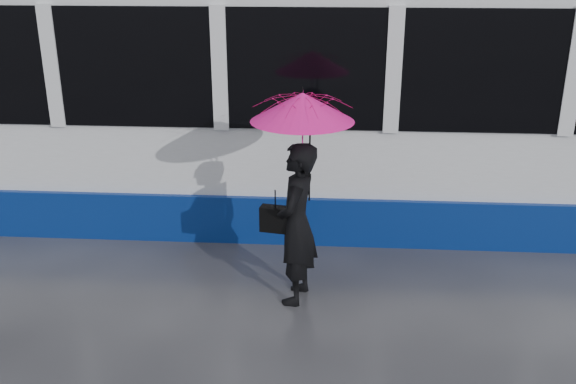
{
  "coord_description": "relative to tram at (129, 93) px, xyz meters",
  "views": [
    {
      "loc": [
        1.2,
        -6.1,
        3.48
      ],
      "look_at": [
        0.76,
        0.21,
        1.1
      ],
      "focal_mm": 40.0,
      "sensor_mm": 36.0,
      "label": 1
    }
  ],
  "objects": [
    {
      "name": "rails",
      "position": [
        1.61,
        -0.0,
        -1.63
      ],
      "size": [
        34.0,
        1.51,
        0.02
      ],
      "color": "#3F3D38",
      "rests_on": "ground"
    },
    {
      "name": "umbrella",
      "position": [
        2.53,
        -2.58,
        0.25
      ],
      "size": [
        1.18,
        1.18,
        1.16
      ],
      "rotation": [
        0.0,
        0.0,
        -0.18
      ],
      "color": "#EB1371",
      "rests_on": "ground"
    },
    {
      "name": "handbag",
      "position": [
        2.26,
        -2.56,
        -0.73
      ],
      "size": [
        0.33,
        0.19,
        0.45
      ],
      "rotation": [
        0.0,
        0.0,
        -0.18
      ],
      "color": "black",
      "rests_on": "ground"
    },
    {
      "name": "ground",
      "position": [
        1.61,
        -2.5,
        -1.64
      ],
      "size": [
        90.0,
        90.0,
        0.0
      ],
      "primitive_type": "plane",
      "color": "#28282C",
      "rests_on": "ground"
    },
    {
      "name": "tram",
      "position": [
        0.0,
        0.0,
        0.0
      ],
      "size": [
        26.0,
        2.56,
        3.35
      ],
      "color": "white",
      "rests_on": "ground"
    },
    {
      "name": "woman",
      "position": [
        2.48,
        -2.58,
        -0.78
      ],
      "size": [
        0.52,
        0.69,
        1.72
      ],
      "primitive_type": "imported",
      "rotation": [
        0.0,
        0.0,
        -1.76
      ],
      "color": "black",
      "rests_on": "ground"
    }
  ]
}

